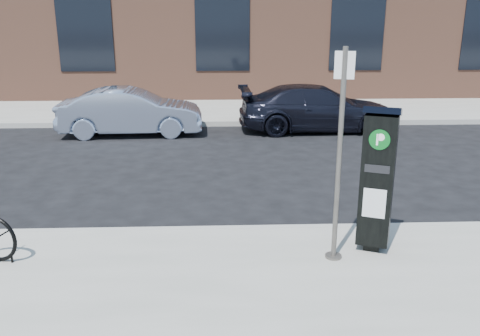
{
  "coord_description": "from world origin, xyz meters",
  "views": [
    {
      "loc": [
        -0.1,
        -7.32,
        3.37
      ],
      "look_at": [
        0.2,
        0.5,
        0.96
      ],
      "focal_mm": 38.0,
      "sensor_mm": 36.0,
      "label": 1
    }
  ],
  "objects_px": {
    "sign_pole": "(339,159)",
    "car_silver": "(131,112)",
    "parking_kiosk": "(377,178)",
    "car_dark": "(317,108)"
  },
  "relations": [
    {
      "from": "car_silver",
      "to": "car_dark",
      "type": "relative_size",
      "value": 0.87
    },
    {
      "from": "sign_pole",
      "to": "car_silver",
      "type": "distance_m",
      "value": 9.1
    },
    {
      "from": "sign_pole",
      "to": "car_silver",
      "type": "bearing_deg",
      "value": 131.2
    },
    {
      "from": "car_silver",
      "to": "car_dark",
      "type": "distance_m",
      "value": 5.4
    },
    {
      "from": "parking_kiosk",
      "to": "car_silver",
      "type": "bearing_deg",
      "value": 142.95
    },
    {
      "from": "parking_kiosk",
      "to": "sign_pole",
      "type": "xyz_separation_m",
      "value": [
        -0.6,
        -0.25,
        0.34
      ]
    },
    {
      "from": "parking_kiosk",
      "to": "car_silver",
      "type": "relative_size",
      "value": 0.52
    },
    {
      "from": "car_silver",
      "to": "sign_pole",
      "type": "bearing_deg",
      "value": -155.8
    },
    {
      "from": "parking_kiosk",
      "to": "car_dark",
      "type": "height_order",
      "value": "parking_kiosk"
    },
    {
      "from": "sign_pole",
      "to": "car_silver",
      "type": "xyz_separation_m",
      "value": [
        -4.07,
        8.09,
        -0.89
      ]
    }
  ]
}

